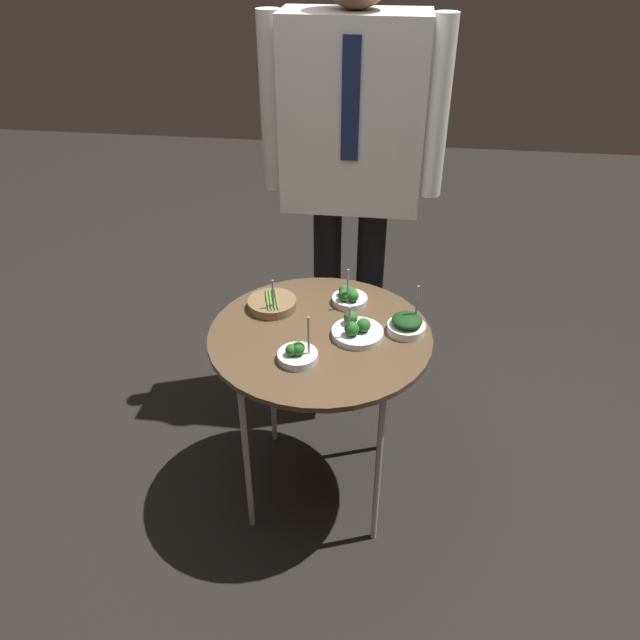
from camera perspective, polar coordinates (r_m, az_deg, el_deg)
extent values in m
plane|color=black|center=(2.41, 0.00, -14.69)|extent=(8.00, 8.00, 0.00)
cylinder|color=brown|center=(1.96, 0.00, -1.44)|extent=(0.70, 0.70, 0.02)
cylinder|color=#B7B7BC|center=(2.02, 5.34, -13.36)|extent=(0.02, 0.02, 0.67)
cylinder|color=#B7B7BC|center=(2.06, -6.76, -12.21)|extent=(0.02, 0.02, 0.67)
cylinder|color=#B7B7BC|center=(2.33, 5.88, -5.75)|extent=(0.02, 0.02, 0.67)
cylinder|color=#B7B7BC|center=(2.36, -4.45, -4.93)|extent=(0.02, 0.02, 0.67)
cylinder|color=silver|center=(1.94, 3.46, -1.15)|extent=(0.16, 0.16, 0.02)
sphere|color=#236023|center=(1.92, 4.01, -0.46)|extent=(0.04, 0.04, 0.04)
sphere|color=#236023|center=(1.95, 2.82, 0.21)|extent=(0.04, 0.04, 0.04)
sphere|color=#236023|center=(1.90, 2.92, -0.80)|extent=(0.05, 0.05, 0.05)
cylinder|color=#939399|center=(1.88, 2.69, -0.41)|extent=(0.01, 0.01, 0.12)
cylinder|color=silver|center=(2.10, 2.73, 1.84)|extent=(0.12, 0.12, 0.02)
sphere|color=#236023|center=(2.09, 3.00, 2.50)|extent=(0.03, 0.03, 0.03)
sphere|color=#236023|center=(2.09, 2.77, 2.59)|extent=(0.04, 0.04, 0.04)
sphere|color=#236023|center=(2.10, 2.22, 2.72)|extent=(0.04, 0.04, 0.04)
sphere|color=#236023|center=(2.07, 2.23, 2.28)|extent=(0.04, 0.04, 0.04)
sphere|color=#236023|center=(2.06, 3.02, 2.21)|extent=(0.04, 0.04, 0.04)
cylinder|color=#939399|center=(2.04, 2.55, 2.86)|extent=(0.01, 0.01, 0.14)
cylinder|color=white|center=(1.97, 7.90, -0.74)|extent=(0.12, 0.12, 0.03)
ellipsoid|color=#143816|center=(1.96, 7.96, -0.02)|extent=(0.10, 0.10, 0.03)
cylinder|color=#939399|center=(1.95, 8.83, 1.13)|extent=(0.01, 0.01, 0.16)
cylinder|color=brown|center=(2.08, -4.40, 1.48)|extent=(0.16, 0.16, 0.03)
ellipsoid|color=#5B8938|center=(2.07, -3.99, 1.98)|extent=(0.05, 0.14, 0.01)
ellipsoid|color=#5B8938|center=(2.07, -4.28, 1.96)|extent=(0.05, 0.14, 0.01)
ellipsoid|color=#5B8938|center=(2.07, -4.56, 1.94)|extent=(0.05, 0.14, 0.01)
ellipsoid|color=#5B8938|center=(2.07, -4.85, 1.92)|extent=(0.05, 0.14, 0.01)
cylinder|color=#939399|center=(2.01, -4.29, 2.06)|extent=(0.01, 0.01, 0.13)
cylinder|color=silver|center=(1.84, -2.06, -3.35)|extent=(0.12, 0.12, 0.02)
sphere|color=#236023|center=(1.82, -1.99, -2.58)|extent=(0.04, 0.04, 0.04)
sphere|color=#236023|center=(1.83, -2.01, -2.47)|extent=(0.03, 0.03, 0.03)
sphere|color=#236023|center=(1.82, -2.19, -2.56)|extent=(0.03, 0.03, 0.03)
sphere|color=#236023|center=(1.81, -2.63, -2.75)|extent=(0.04, 0.04, 0.04)
sphere|color=#236023|center=(1.81, -2.02, -2.65)|extent=(0.04, 0.04, 0.04)
cylinder|color=#939399|center=(1.80, -1.05, -1.72)|extent=(0.01, 0.01, 0.15)
cylinder|color=black|center=(2.59, 0.65, 1.76)|extent=(0.11, 0.11, 0.87)
cylinder|color=black|center=(2.58, 4.45, 1.50)|extent=(0.11, 0.11, 0.87)
cube|color=white|center=(2.27, 3.05, 18.23)|extent=(0.49, 0.24, 0.66)
cube|color=navy|center=(2.13, 2.82, 19.40)|extent=(0.06, 0.01, 0.39)
cylinder|color=white|center=(2.30, -4.45, 19.07)|extent=(0.08, 0.08, 0.60)
cylinder|color=white|center=(2.26, 10.70, 18.35)|extent=(0.08, 0.08, 0.60)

